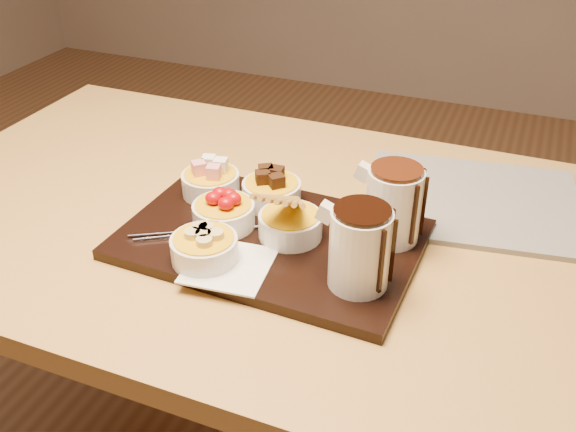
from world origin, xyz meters
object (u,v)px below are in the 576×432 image
at_px(pitcher_milk_chocolate, 393,205).
at_px(newspaper, 471,200).
at_px(dining_table, 234,255).
at_px(serving_board, 270,239).
at_px(bowl_strawberries, 224,215).
at_px(pitcher_dark_chocolate, 360,249).

distance_m(pitcher_milk_chocolate, newspaper, 0.22).
relative_size(dining_table, serving_board, 2.61).
xyz_separation_m(serving_board, pitcher_milk_chocolate, (0.18, 0.06, 0.07)).
bearing_deg(serving_board, newspaper, 43.94).
height_order(serving_board, bowl_strawberries, bowl_strawberries).
distance_m(dining_table, pitcher_dark_chocolate, 0.35).
distance_m(pitcher_dark_chocolate, pitcher_milk_chocolate, 0.13).
bearing_deg(dining_table, pitcher_dark_chocolate, -27.37).
distance_m(dining_table, serving_board, 0.17).
bearing_deg(pitcher_milk_chocolate, pitcher_dark_chocolate, -94.40).
bearing_deg(pitcher_dark_chocolate, pitcher_milk_chocolate, 85.60).
distance_m(bowl_strawberries, pitcher_milk_chocolate, 0.27).
bearing_deg(newspaper, serving_board, -146.48).
distance_m(dining_table, bowl_strawberries, 0.16).
height_order(dining_table, newspaper, newspaper).
xyz_separation_m(bowl_strawberries, pitcher_milk_chocolate, (0.26, 0.07, 0.04)).
xyz_separation_m(pitcher_dark_chocolate, pitcher_milk_chocolate, (0.01, 0.13, 0.00)).
bearing_deg(dining_table, serving_board, -34.65).
bearing_deg(newspaper, dining_table, -163.72).
relative_size(dining_table, pitcher_dark_chocolate, 10.24).
bearing_deg(pitcher_milk_chocolate, dining_table, -179.83).
distance_m(pitcher_dark_chocolate, newspaper, 0.34).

